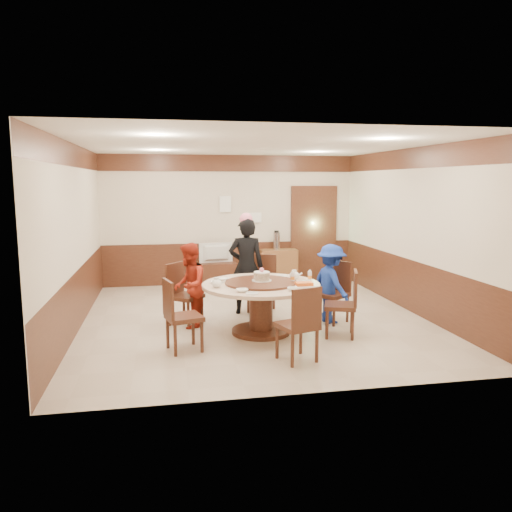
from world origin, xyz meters
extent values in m
plane|color=#C5B29E|center=(0.00, 0.00, 0.00)|extent=(6.00, 6.00, 0.00)
plane|color=silver|center=(0.00, 0.00, 2.80)|extent=(6.00, 6.00, 0.00)
cube|color=beige|center=(0.00, 3.00, 1.40)|extent=(5.50, 0.04, 2.80)
cube|color=beige|center=(0.00, -3.00, 1.40)|extent=(5.50, 0.04, 2.80)
cube|color=beige|center=(-2.75, 0.00, 1.40)|extent=(0.04, 6.00, 2.80)
cube|color=beige|center=(2.75, 0.00, 1.40)|extent=(0.04, 6.00, 2.80)
cube|color=#442215|center=(0.00, 0.00, 0.45)|extent=(5.50, 6.00, 0.90)
cube|color=#442215|center=(0.00, 0.00, 2.62)|extent=(5.50, 6.00, 0.35)
cube|color=#442215|center=(1.90, 2.95, 1.05)|extent=(1.05, 0.08, 2.18)
cube|color=#92E19C|center=(1.90, 2.97, 1.05)|extent=(0.88, 0.02, 2.05)
cylinder|color=#442215|center=(-0.05, -0.80, 0.03)|extent=(0.87, 0.87, 0.06)
cylinder|color=#442215|center=(-0.05, -0.80, 0.35)|extent=(0.35, 0.35, 0.65)
cylinder|color=beige|center=(-0.05, -0.80, 0.72)|extent=(1.73, 1.73, 0.05)
cylinder|color=#442215|center=(-0.05, -0.80, 0.77)|extent=(1.06, 1.06, 0.03)
cube|color=#442215|center=(1.18, -0.43, 0.45)|extent=(0.61, 0.61, 0.06)
cube|color=#442215|center=(1.35, -0.31, 0.72)|extent=(0.27, 0.37, 0.50)
cube|color=#442215|center=(1.18, -0.43, 0.21)|extent=(0.36, 0.36, 0.42)
cube|color=#442215|center=(0.20, 0.46, 0.45)|extent=(0.59, 0.59, 0.06)
cube|color=#442215|center=(0.30, 0.64, 0.72)|extent=(0.39, 0.23, 0.50)
cube|color=#442215|center=(0.20, 0.46, 0.21)|extent=(0.36, 0.36, 0.42)
cube|color=#442215|center=(-1.12, -0.15, 0.45)|extent=(0.62, 0.62, 0.06)
cube|color=#442215|center=(-1.28, -0.01, 0.72)|extent=(0.30, 0.35, 0.50)
cube|color=#442215|center=(-1.12, -0.15, 0.21)|extent=(0.36, 0.36, 0.42)
cube|color=#442215|center=(-1.20, -1.37, 0.45)|extent=(0.54, 0.54, 0.06)
cube|color=#442215|center=(-1.40, -1.42, 0.72)|extent=(0.15, 0.42, 0.50)
cube|color=#442215|center=(-1.20, -1.37, 0.21)|extent=(0.36, 0.36, 0.42)
cube|color=#442215|center=(0.17, -2.01, 0.45)|extent=(0.55, 0.55, 0.06)
cube|color=#442215|center=(0.23, -2.21, 0.72)|extent=(0.41, 0.17, 0.50)
cube|color=#442215|center=(0.17, -2.01, 0.21)|extent=(0.36, 0.36, 0.42)
cube|color=#442215|center=(1.05, -1.16, 0.45)|extent=(0.56, 0.56, 0.06)
cube|color=#442215|center=(1.24, -1.23, 0.72)|extent=(0.18, 0.41, 0.50)
cube|color=#442215|center=(1.05, -1.16, 0.21)|extent=(0.36, 0.36, 0.42)
imported|color=black|center=(-0.07, 0.37, 0.81)|extent=(0.64, 0.47, 1.63)
imported|color=#9F2515|center=(-1.07, -0.27, 0.65)|extent=(0.59, 0.71, 1.31)
imported|color=#18359B|center=(1.16, -0.43, 0.63)|extent=(0.66, 0.91, 1.26)
cylinder|color=white|center=(-0.03, -0.75, 0.79)|extent=(0.29, 0.29, 0.01)
cylinder|color=tan|center=(-0.03, -0.75, 0.85)|extent=(0.23, 0.23, 0.11)
cylinder|color=white|center=(-0.03, -0.75, 0.91)|extent=(0.24, 0.24, 0.01)
sphere|color=pink|center=(-0.03, -0.75, 0.94)|extent=(0.07, 0.07, 0.07)
ellipsoid|color=white|center=(-0.72, -0.95, 0.81)|extent=(0.17, 0.15, 0.13)
ellipsoid|color=white|center=(0.52, -0.56, 0.81)|extent=(0.17, 0.15, 0.13)
imported|color=white|center=(-0.57, -0.48, 0.77)|extent=(0.16, 0.16, 0.04)
imported|color=white|center=(0.28, -1.36, 0.77)|extent=(0.15, 0.15, 0.05)
imported|color=white|center=(-0.41, -1.31, 0.77)|extent=(0.17, 0.17, 0.04)
imported|color=white|center=(0.61, -0.94, 0.77)|extent=(0.14, 0.14, 0.05)
imported|color=white|center=(-0.71, -0.67, 0.77)|extent=(0.15, 0.15, 0.04)
cylinder|color=white|center=(-0.30, -1.45, 0.76)|extent=(0.18, 0.18, 0.01)
cylinder|color=white|center=(0.40, -0.30, 0.76)|extent=(0.18, 0.18, 0.01)
cube|color=white|center=(0.51, -1.13, 0.76)|extent=(0.30, 0.20, 0.02)
cube|color=#DA5918|center=(0.51, -1.13, 0.79)|extent=(0.24, 0.15, 0.04)
cylinder|color=white|center=(0.42, -0.82, 0.83)|extent=(0.06, 0.06, 0.16)
cylinder|color=white|center=(0.69, -0.79, 0.83)|extent=(0.06, 0.06, 0.16)
cube|color=#442215|center=(-0.32, 2.75, 0.25)|extent=(0.85, 0.45, 0.50)
imported|color=gray|center=(-0.32, 2.75, 0.71)|extent=(0.74, 0.20, 0.42)
cube|color=brown|center=(1.05, 2.78, 0.38)|extent=(0.80, 0.40, 0.75)
cylinder|color=silver|center=(1.00, 2.78, 0.94)|extent=(0.15, 0.15, 0.38)
cube|color=white|center=(-0.10, 2.96, 1.75)|extent=(0.25, 0.00, 0.35)
cube|color=white|center=(0.55, 2.96, 1.45)|extent=(0.30, 0.00, 0.22)
camera|label=1|loc=(-1.44, -7.84, 2.23)|focal=35.00mm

